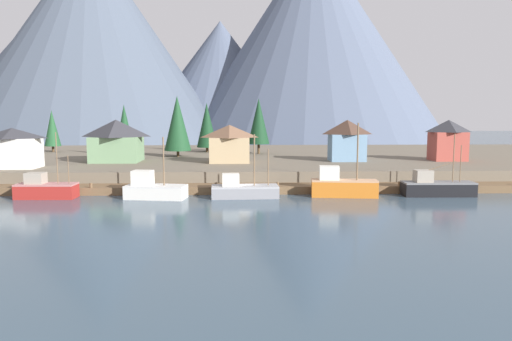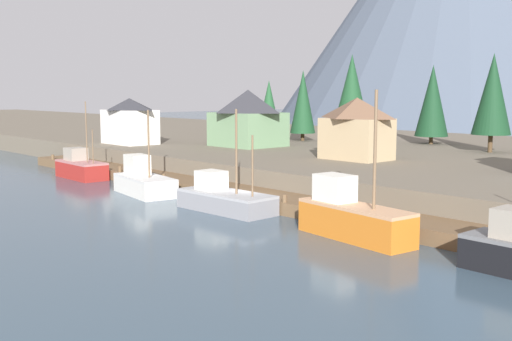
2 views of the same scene
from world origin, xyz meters
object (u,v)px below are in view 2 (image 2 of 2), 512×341
conifer_near_left (493,94)px  conifer_mid_right (352,96)px  house_green (248,117)px  fishing_boat_red (81,168)px  conifer_mid_left (269,102)px  house_white (130,121)px  conifer_near_right (303,102)px  fishing_boat_grey (224,199)px  house_tan (357,128)px  fishing_boat_orange (352,217)px  conifer_back_left (432,101)px  fishing_boat_white (144,182)px

conifer_near_left → conifer_mid_right: size_ratio=0.97×
house_green → fishing_boat_red: bearing=-100.6°
conifer_mid_left → conifer_mid_right: conifer_mid_right is taller
house_white → conifer_near_right: conifer_near_right is taller
house_white → conifer_mid_right: (21.69, 18.03, 3.17)m
fishing_boat_grey → conifer_mid_left: conifer_mid_left is taller
house_tan → house_green: bearing=173.4°
house_tan → conifer_mid_left: conifer_mid_left is taller
fishing_boat_orange → conifer_back_left: (-19.63, 40.07, 6.65)m
house_white → conifer_mid_right: size_ratio=0.66×
fishing_boat_orange → conifer_near_left: (-9.15, 35.31, 7.53)m
fishing_boat_white → conifer_back_left: size_ratio=0.77×
house_green → conifer_near_left: conifer_near_left is taller
fishing_boat_white → house_green: (-9.70, 21.18, 4.92)m
fishing_boat_grey → house_white: 35.81m
house_white → conifer_mid_left: 30.58m
fishing_boat_white → conifer_near_right: (-10.93, 32.28, 6.69)m
fishing_boat_orange → conifer_mid_right: size_ratio=0.83×
fishing_boat_grey → conifer_back_left: bearing=98.0°
fishing_boat_red → fishing_boat_orange: bearing=1.1°
house_white → conifer_near_left: 43.95m
fishing_boat_white → house_tan: size_ratio=1.16×
conifer_near_right → conifer_mid_right: conifer_mid_right is taller
fishing_boat_white → conifer_mid_left: bearing=132.8°
conifer_mid_left → house_tan: bearing=-31.9°
conifer_mid_right → fishing_boat_white: bearing=-88.6°
fishing_boat_white → conifer_mid_left: size_ratio=0.90×
fishing_boat_grey → conifer_mid_left: bearing=131.1°
fishing_boat_red → house_white: (-8.91, 11.44, 4.35)m
conifer_near_left → conifer_back_left: 11.55m
conifer_near_left → house_white: bearing=-147.3°
house_green → conifer_mid_right: 12.93m
fishing_boat_orange → house_white: fishing_boat_orange is taller
conifer_mid_right → conifer_back_left: (4.69, 10.42, -0.62)m
fishing_boat_grey → house_green: (-20.79, 20.83, 5.09)m
house_white → conifer_near_right: bearing=60.3°
conifer_back_left → fishing_boat_grey: bearing=-79.9°
house_white → conifer_near_left: size_ratio=0.68×
fishing_boat_red → conifer_mid_left: (-14.52, 41.43, 6.26)m
fishing_boat_grey → conifer_back_left: conifer_back_left is taller
house_white → conifer_near_left: conifer_near_left is taller
fishing_boat_white → conifer_mid_left: 50.97m
house_tan → conifer_near_left: 17.94m
house_tan → house_white: 32.21m
conifer_near_right → fishing_boat_red: bearing=-94.7°
house_green → house_white: (-12.74, -9.07, -0.56)m
conifer_mid_left → conifer_back_left: bearing=-2.8°
house_green → conifer_back_left: bearing=54.8°
house_white → conifer_mid_right: bearing=39.7°
house_tan → conifer_back_left: 22.27m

